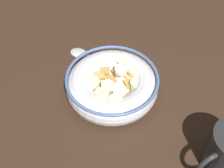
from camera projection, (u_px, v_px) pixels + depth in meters
The scene contains 3 objects.
ground_plane at pixel (112, 97), 62.32cm from camera, with size 106.08×106.08×2.00cm, color #332116.
cereal_bowl at pixel (112, 85), 59.46cm from camera, with size 17.75×17.75×5.43cm.
spoon at pixel (86, 55), 68.49cm from camera, with size 10.03×12.40×0.80cm.
Camera 1 is at (16.99, 34.99, 47.76)cm, focal length 49.80 mm.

